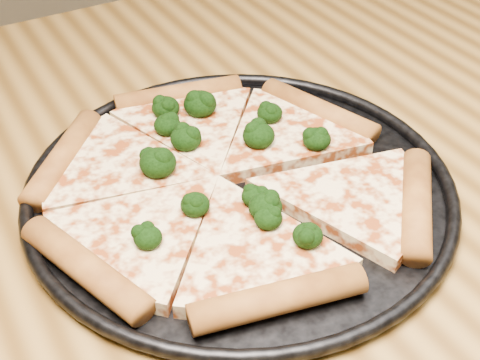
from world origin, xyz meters
TOP-DOWN VIEW (x-y plane):
  - dining_table at (0.00, 0.00)m, footprint 1.20×0.90m
  - pizza_pan at (0.03, -0.02)m, footprint 0.40×0.40m
  - pizza at (0.02, -0.01)m, footprint 0.37×0.36m
  - broccoli_florets at (0.02, 0.02)m, footprint 0.22×0.26m

SIDE VIEW (x-z plane):
  - dining_table at x=0.00m, z-range 0.28..1.03m
  - pizza_pan at x=0.03m, z-range 0.75..0.77m
  - pizza at x=0.02m, z-range 0.75..0.78m
  - broccoli_florets at x=0.02m, z-range 0.77..0.79m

